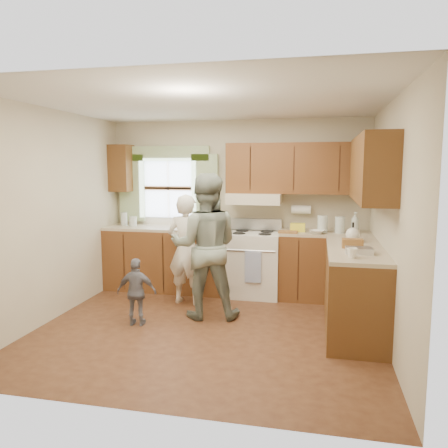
% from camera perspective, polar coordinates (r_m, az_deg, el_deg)
% --- Properties ---
extents(room, '(3.80, 3.80, 3.80)m').
position_cam_1_polar(room, '(4.79, -2.18, 0.61)').
color(room, '#442315').
rests_on(room, ground).
extents(kitchen_fixtures, '(3.80, 2.25, 2.15)m').
position_cam_1_polar(kitchen_fixtures, '(5.79, 6.40, -2.35)').
color(kitchen_fixtures, '#4D2810').
rests_on(kitchen_fixtures, ground).
extents(stove, '(0.76, 0.67, 1.07)m').
position_cam_1_polar(stove, '(6.25, 3.82, -5.06)').
color(stove, silver).
rests_on(stove, ground).
extents(woman_left, '(0.58, 0.43, 1.47)m').
position_cam_1_polar(woman_left, '(5.81, -4.93, -3.33)').
color(woman_left, white).
rests_on(woman_left, ground).
extents(woman_right, '(0.96, 0.81, 1.75)m').
position_cam_1_polar(woman_right, '(5.26, -2.46, -2.91)').
color(woman_right, '#294438').
rests_on(woman_right, ground).
extents(child, '(0.48, 0.24, 0.79)m').
position_cam_1_polar(child, '(5.18, -11.33, -8.70)').
color(child, slate).
rests_on(child, ground).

